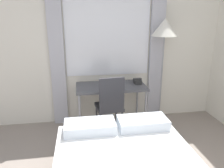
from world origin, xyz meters
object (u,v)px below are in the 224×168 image
object	(u,v)px
standing_lamp	(165,32)
book	(109,85)
desk	(111,89)
desk_chair	(110,103)
telephone	(137,81)

from	to	relation	value
standing_lamp	book	world-z (taller)	standing_lamp
desk	desk_chair	distance (m)	0.30
desk	standing_lamp	distance (m)	1.27
book	telephone	bearing A→B (deg)	8.25
standing_lamp	book	distance (m)	1.24
standing_lamp	telephone	size ratio (longest dim) A/B	11.19
desk_chair	desk	bearing A→B (deg)	72.25
standing_lamp	book	size ratio (longest dim) A/B	6.36
desk_chair	standing_lamp	xyz separation A→B (m)	(0.94, 0.33, 1.05)
desk	standing_lamp	xyz separation A→B (m)	(0.89, 0.06, 0.91)
desk	book	bearing A→B (deg)	-134.95
desk	desk_chair	xyz separation A→B (m)	(-0.06, -0.26, -0.14)
standing_lamp	desk_chair	bearing A→B (deg)	-160.96
telephone	book	xyz separation A→B (m)	(-0.49, -0.07, -0.03)
desk_chair	telephone	distance (m)	0.64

